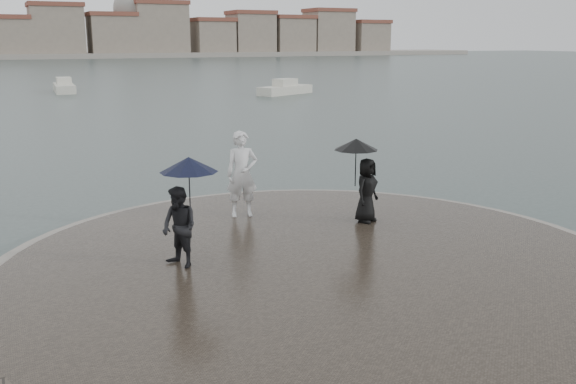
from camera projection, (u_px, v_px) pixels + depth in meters
name	position (u px, v px, depth m)	size (l,w,h in m)	color
ground	(428.00, 360.00, 9.22)	(400.00, 400.00, 0.00)	#2B3835
kerb_ring	(317.00, 272.00, 12.27)	(12.50, 12.50, 0.32)	gray
quay_tip	(317.00, 271.00, 12.27)	(11.90, 11.90, 0.36)	#2D261E
statue	(242.00, 174.00, 15.19)	(0.75, 0.49, 2.05)	silver
visitor_left	(182.00, 206.00, 11.79)	(1.20, 1.10, 2.04)	black
visitor_right	(363.00, 175.00, 14.67)	(1.19, 1.01, 1.95)	black
boats	(173.00, 89.00, 54.72)	(20.30, 14.82, 1.50)	beige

